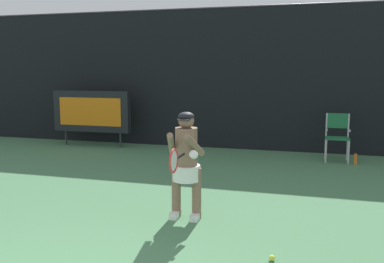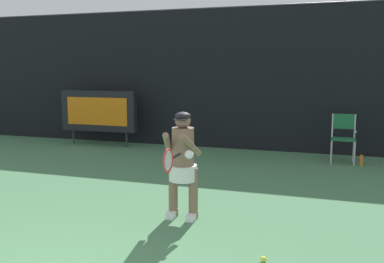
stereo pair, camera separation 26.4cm
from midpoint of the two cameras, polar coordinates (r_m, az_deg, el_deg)
backdrop_screen at (r=11.10m, az=3.25°, el=7.04°), size 18.00×0.12×3.66m
scoreboard at (r=11.72m, az=-14.04°, el=2.65°), size 2.20×0.21×1.50m
umpire_chair at (r=10.06m, az=18.35°, el=-0.35°), size 0.52×0.44×1.08m
water_bottle at (r=9.92m, az=20.52°, el=-3.49°), size 0.07×0.07×0.27m
tennis_player at (r=5.88m, az=-2.09°, el=-3.93°), size 0.53×0.60×1.51m
tennis_racket at (r=5.27m, az=-3.85°, el=-3.93°), size 0.03×0.60×0.31m
tennis_ball_loose at (r=4.89m, az=9.17°, el=-16.54°), size 0.07×0.07×0.07m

